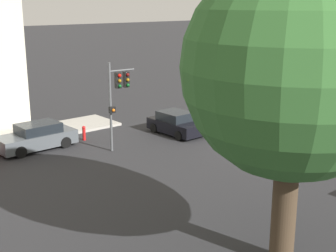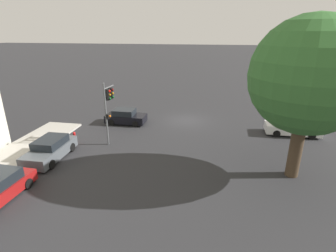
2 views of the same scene
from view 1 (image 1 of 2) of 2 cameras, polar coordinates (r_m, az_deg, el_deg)
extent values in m
plane|color=#28282B|center=(28.28, 11.97, -2.71)|extent=(300.00, 300.00, 0.00)
cylinder|color=#423323|center=(15.81, 13.98, -9.61)|extent=(0.80, 0.80, 3.90)
sphere|color=#33662D|center=(14.57, 15.09, 6.83)|extent=(6.87, 6.87, 6.87)
cylinder|color=#515456|center=(26.79, -7.02, 2.22)|extent=(0.14, 0.14, 5.14)
cylinder|color=#515456|center=(26.82, -5.66, 6.77)|extent=(0.21, 1.61, 0.10)
cube|color=black|center=(26.76, -6.12, 5.55)|extent=(0.32, 0.32, 0.90)
sphere|color=red|center=(26.55, -5.93, 6.14)|extent=(0.20, 0.20, 0.20)
sphere|color=#99660F|center=(26.60, -5.91, 5.50)|extent=(0.20, 0.20, 0.20)
sphere|color=#0F511E|center=(26.65, -5.89, 4.87)|extent=(0.20, 0.20, 0.20)
cube|color=black|center=(27.04, -5.14, 5.67)|extent=(0.32, 0.32, 0.90)
sphere|color=#590F0F|center=(26.83, -4.94, 6.25)|extent=(0.20, 0.20, 0.20)
sphere|color=#99660F|center=(26.88, -4.93, 5.62)|extent=(0.20, 0.20, 0.20)
sphere|color=#0F511E|center=(26.93, -4.91, 4.99)|extent=(0.20, 0.20, 0.20)
cube|color=black|center=(26.65, -6.82, 1.97)|extent=(0.24, 0.36, 0.35)
sphere|color=orange|center=(26.53, -6.67, 1.92)|extent=(0.18, 0.18, 0.18)
cube|color=black|center=(30.59, 1.07, 0.01)|extent=(3.95, 1.92, 0.74)
cube|color=black|center=(30.55, 0.88, 1.25)|extent=(2.05, 1.69, 0.56)
cylinder|color=black|center=(30.39, 3.87, -0.57)|extent=(0.62, 0.22, 0.62)
cylinder|color=black|center=(29.19, 1.34, -1.19)|extent=(0.62, 0.22, 0.62)
cylinder|color=black|center=(32.12, 0.81, 0.30)|extent=(0.62, 0.22, 0.62)
cylinder|color=black|center=(30.98, -1.69, -0.24)|extent=(0.62, 0.22, 0.62)
cube|color=#4C5156|center=(28.49, -15.77, -1.61)|extent=(2.01, 4.56, 0.79)
cube|color=black|center=(28.39, -15.54, -0.23)|extent=(1.74, 2.39, 0.56)
cylinder|color=black|center=(27.21, -17.52, -3.05)|extent=(0.23, 0.67, 0.67)
cylinder|color=black|center=(28.82, -19.03, -2.19)|extent=(0.23, 0.67, 0.67)
cylinder|color=black|center=(28.39, -12.38, -1.96)|extent=(0.23, 0.67, 0.67)
cylinder|color=black|center=(29.94, -14.11, -1.19)|extent=(0.23, 0.67, 0.67)
cylinder|color=red|center=(29.71, -10.20, -1.01)|extent=(0.20, 0.20, 0.75)
sphere|color=red|center=(29.60, -10.24, -0.20)|extent=(0.22, 0.22, 0.22)
camera|label=2|loc=(14.04, -59.71, 10.07)|focal=28.00mm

